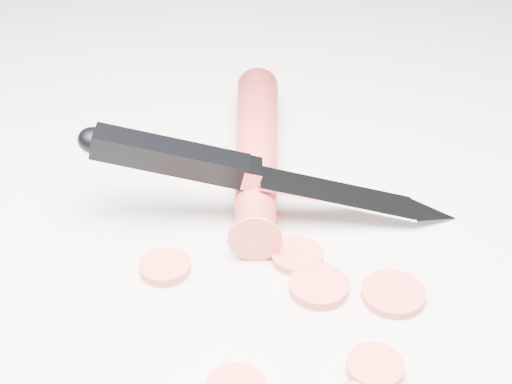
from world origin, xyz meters
name	(u,v)px	position (x,y,z in m)	size (l,w,h in m)	color
ground	(287,264)	(0.00, 0.00, 0.00)	(2.40, 2.40, 0.00)	silver
carrot	(257,151)	(0.02, 0.11, 0.02)	(0.03, 0.03, 0.21)	red
carrot_slice_1	(319,286)	(0.01, -0.03, 0.00)	(0.04, 0.04, 0.01)	#F04E43
carrot_slice_2	(393,294)	(0.05, -0.05, 0.00)	(0.04, 0.04, 0.01)	#F04E43
carrot_slice_3	(375,367)	(0.01, -0.10, 0.00)	(0.03, 0.03, 0.01)	#F04E43
carrot_slice_4	(297,256)	(0.01, 0.00, 0.00)	(0.03, 0.03, 0.01)	#F04E43
carrot_slice_5	(165,267)	(-0.08, 0.02, 0.00)	(0.03, 0.03, 0.01)	#F04E43
kitchen_knife	(273,173)	(0.01, 0.05, 0.04)	(0.26, 0.12, 0.07)	silver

